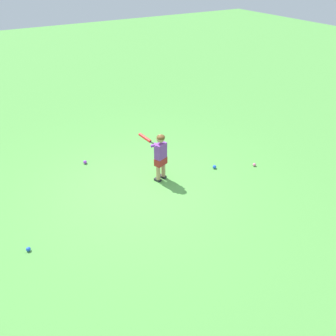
% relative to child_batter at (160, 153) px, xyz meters
% --- Properties ---
extents(ground_plane, '(40.00, 40.00, 0.00)m').
position_rel_child_batter_xyz_m(ground_plane, '(0.59, 0.02, -0.65)').
color(ground_plane, '#519942').
extents(child_batter, '(0.34, 0.77, 1.08)m').
position_rel_child_batter_xyz_m(child_batter, '(0.00, 0.00, 0.00)').
color(child_batter, '#232328').
rests_on(child_batter, ground).
extents(play_ball_midfield, '(0.08, 0.08, 0.08)m').
position_rel_child_batter_xyz_m(play_ball_midfield, '(2.95, 0.76, -0.61)').
color(play_ball_midfield, blue).
rests_on(play_ball_midfield, ground).
extents(play_ball_near_batter, '(0.09, 0.09, 0.09)m').
position_rel_child_batter_xyz_m(play_ball_near_batter, '(-1.29, 0.27, -0.61)').
color(play_ball_near_batter, blue).
rests_on(play_ball_near_batter, ground).
extents(play_ball_behind_batter, '(0.07, 0.07, 0.07)m').
position_rel_child_batter_xyz_m(play_ball_behind_batter, '(-2.14, 0.66, -0.61)').
color(play_ball_behind_batter, pink).
rests_on(play_ball_behind_batter, ground).
extents(play_ball_by_bucket, '(0.09, 0.09, 0.09)m').
position_rel_child_batter_xyz_m(play_ball_by_bucket, '(1.18, -1.46, -0.61)').
color(play_ball_by_bucket, purple).
rests_on(play_ball_by_bucket, ground).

